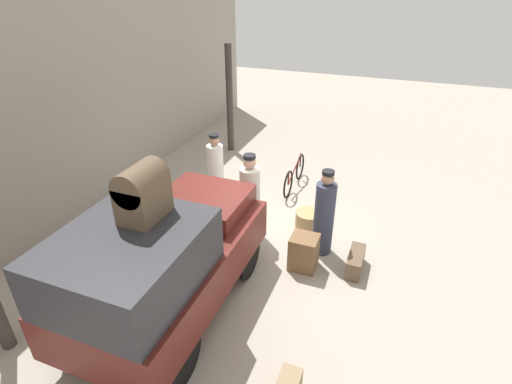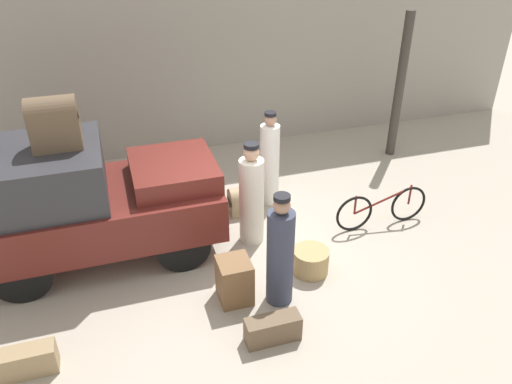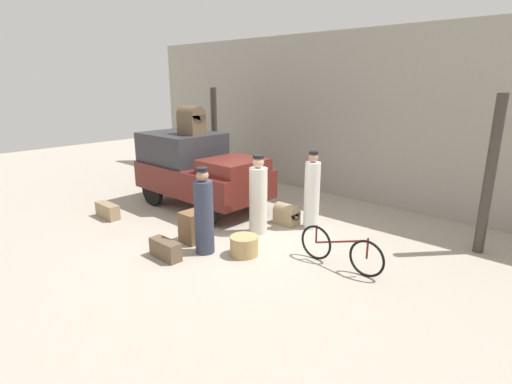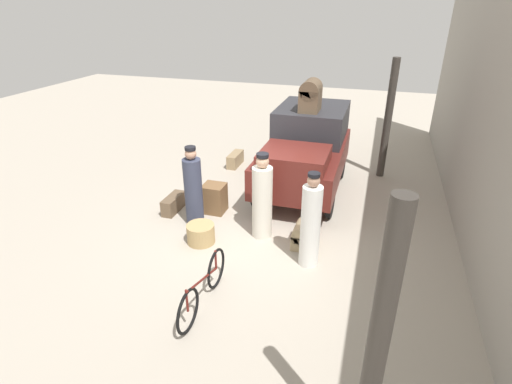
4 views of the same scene
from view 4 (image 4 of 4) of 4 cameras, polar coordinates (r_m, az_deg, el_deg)
The scene contains 15 objects.
ground_plane at distance 8.20m, azimuth -0.92°, elevation -5.22°, with size 30.00×30.00×0.00m, color #A89E8E.
station_building_facade at distance 7.20m, azimuth 31.66°, elevation 5.99°, with size 16.00×0.15×4.50m.
canopy_pillar_left at distance 10.67m, azimuth 18.31°, elevation 9.75°, with size 0.19×0.19×3.01m.
canopy_pillar_right at distance 3.82m, azimuth 16.81°, elevation -21.05°, with size 0.19×0.19×3.01m.
truck at distance 9.65m, azimuth 7.18°, elevation 6.22°, with size 3.58×1.78×1.88m.
bicycle at distance 6.19m, azimuth -7.57°, elevation -13.39°, with size 1.68×0.04×0.70m.
wicker_basket at distance 7.75m, azimuth -7.90°, elevation -5.90°, with size 0.54×0.54×0.37m.
porter_with_bicycle at distance 6.83m, azimuth 7.81°, elevation -4.53°, with size 0.34×0.34×1.74m.
conductor_in_dark_uniform at distance 8.15m, azimuth -8.95°, elevation 0.36°, with size 0.37×0.37×1.68m.
porter_carrying_trunk at distance 7.60m, azimuth 0.89°, elevation -1.10°, with size 0.39×0.39×1.72m.
suitcase_black_upright at distance 8.96m, azimuth -11.72°, elevation -1.64°, with size 0.70×0.25×0.35m.
suitcase_tan_flat at distance 8.74m, azimuth -5.97°, elevation -0.89°, with size 0.44×0.47×0.64m.
trunk_barrel_dark at distance 7.61m, azimuth 6.73°, elevation -6.05°, with size 0.54×0.36×0.49m.
trunk_large_brown at distance 11.24m, azimuth -2.98°, elevation 4.68°, with size 0.74×0.26×0.36m.
trunk_on_truck_roof at distance 9.49m, azimuth 7.80°, elevation 13.55°, with size 0.64×0.44×0.72m.
Camera 4 is at (6.67, 2.21, 4.23)m, focal length 28.00 mm.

